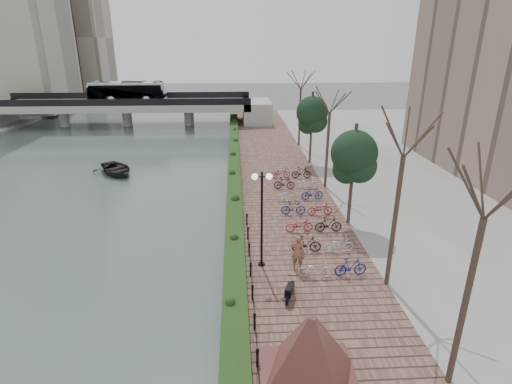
{
  "coord_description": "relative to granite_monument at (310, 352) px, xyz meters",
  "views": [
    {
      "loc": [
        0.75,
        -14.31,
        11.53
      ],
      "look_at": [
        2.09,
        11.01,
        2.0
      ],
      "focal_mm": 28.0,
      "sensor_mm": 36.0,
      "label": 1
    }
  ],
  "objects": [
    {
      "name": "bicycle_parking",
      "position": [
        2.39,
        14.37,
        -0.93
      ],
      "size": [
        2.4,
        17.32,
        1.0
      ],
      "color": "silver",
      "rests_on": "promenade"
    },
    {
      "name": "street_trees",
      "position": [
        4.9,
        16.58,
        1.78
      ],
      "size": [
        3.2,
        37.12,
        6.8
      ],
      "color": "#35251F",
      "rests_on": "promenade"
    },
    {
      "name": "bridge",
      "position": [
        -18.01,
        48.9,
        1.46
      ],
      "size": [
        36.0,
        10.77,
        6.5
      ],
      "color": "#9FA09B",
      "rests_on": "ground"
    },
    {
      "name": "river_water",
      "position": [
        -18.1,
        28.9,
        -1.9
      ],
      "size": [
        30.0,
        130.0,
        0.02
      ],
      "primitive_type": "cube",
      "color": "#455751",
      "rests_on": "ground"
    },
    {
      "name": "granite_monument",
      "position": [
        0.0,
        0.0,
        0.0
      ],
      "size": [
        5.02,
        5.02,
        2.78
      ],
      "color": "#4E2521",
      "rests_on": "promenade"
    },
    {
      "name": "hedge",
      "position": [
        -2.5,
        23.9,
        -1.11
      ],
      "size": [
        1.1,
        56.0,
        0.6
      ],
      "primitive_type": "cube",
      "color": "#153613",
      "rests_on": "promenade"
    },
    {
      "name": "pedestrian",
      "position": [
        0.74,
        7.51,
        -0.47
      ],
      "size": [
        0.79,
        0.63,
        1.88
      ],
      "primitive_type": "imported",
      "rotation": [
        0.0,
        0.0,
        2.85
      ],
      "color": "brown",
      "rests_on": "promenade"
    },
    {
      "name": "lamppost",
      "position": [
        -1.09,
        7.95,
        2.29
      ],
      "size": [
        1.02,
        0.32,
        5.16
      ],
      "color": "black",
      "rests_on": "promenade"
    },
    {
      "name": "chain_fence",
      "position": [
        -1.7,
        5.9,
        -1.06
      ],
      "size": [
        0.1,
        14.1,
        0.7
      ],
      "color": "black",
      "rests_on": "promenade"
    },
    {
      "name": "ground",
      "position": [
        -3.1,
        3.9,
        -1.91
      ],
      "size": [
        220.0,
        220.0,
        0.0
      ],
      "primitive_type": "plane",
      "color": "#59595B",
      "rests_on": "ground"
    },
    {
      "name": "promenade",
      "position": [
        0.9,
        21.4,
        -1.66
      ],
      "size": [
        8.0,
        75.0,
        0.5
      ],
      "primitive_type": "cube",
      "color": "brown",
      "rests_on": "ground"
    },
    {
      "name": "motorcycle",
      "position": [
        0.02,
        5.0,
        -0.98
      ],
      "size": [
        0.85,
        1.42,
        0.85
      ],
      "primitive_type": null,
      "rotation": [
        0.0,
        0.0,
        -0.33
      ],
      "color": "black",
      "rests_on": "promenade"
    },
    {
      "name": "inland_pavement",
      "position": [
        16.9,
        21.4,
        -1.66
      ],
      "size": [
        24.0,
        75.0,
        0.5
      ],
      "primitive_type": "cube",
      "color": "gray",
      "rests_on": "ground"
    },
    {
      "name": "boat",
      "position": [
        -13.46,
        25.59,
        -1.39
      ],
      "size": [
        5.56,
        5.87,
        0.99
      ],
      "primitive_type": "imported",
      "rotation": [
        0.0,
        0.0,
        0.62
      ],
      "color": "black",
      "rests_on": "river_water"
    }
  ]
}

